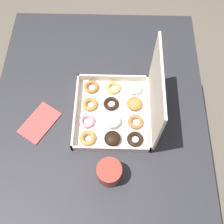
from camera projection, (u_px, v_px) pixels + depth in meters
The scene contains 5 objects.
ground_plane at pixel (104, 169), 1.69m from camera, with size 8.00×8.00×0.00m, color #6B6054.
dining_table at pixel (99, 133), 1.12m from camera, with size 1.18×0.86×0.73m.
donut_box at pixel (123, 109), 1.00m from camera, with size 0.32×0.30×0.30m.
coffee_mug at pixel (109, 172), 0.90m from camera, with size 0.09×0.09×0.09m.
paper_napkin at pixel (39, 124), 1.03m from camera, with size 0.19×0.17×0.01m.
Camera 1 is at (0.41, 0.06, 1.68)m, focal length 42.00 mm.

